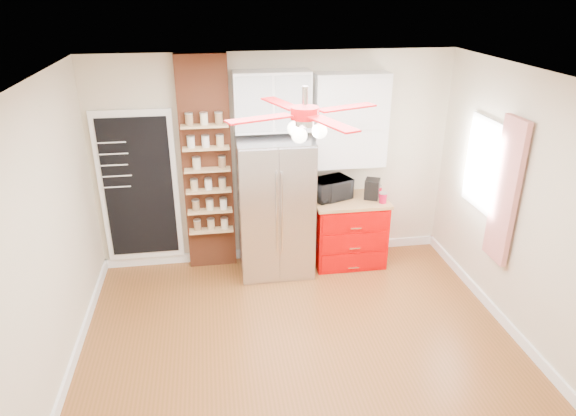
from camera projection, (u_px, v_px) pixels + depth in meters
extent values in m
plane|color=brown|center=(302.00, 348.00, 5.23)|extent=(4.50, 4.50, 0.00)
plane|color=white|center=(305.00, 80.00, 4.15)|extent=(4.50, 4.50, 0.00)
cube|color=beige|center=(275.00, 161.00, 6.50)|extent=(4.50, 0.02, 2.70)
cube|color=beige|center=(367.00, 384.00, 2.88)|extent=(4.50, 0.02, 2.70)
cube|color=beige|center=(44.00, 247.00, 4.37)|extent=(0.02, 4.00, 2.70)
cube|color=beige|center=(530.00, 214.00, 5.01)|extent=(0.02, 4.00, 2.70)
cube|color=white|center=(139.00, 188.00, 6.33)|extent=(0.95, 0.04, 1.95)
cube|color=black|center=(139.00, 189.00, 6.31)|extent=(0.82, 0.02, 1.78)
cube|color=brown|center=(207.00, 166.00, 6.31)|extent=(0.60, 0.16, 2.70)
cube|color=silver|center=(275.00, 207.00, 6.35)|extent=(0.90, 0.70, 1.75)
cube|color=white|center=(272.00, 101.00, 6.01)|extent=(0.90, 0.35, 0.70)
cube|color=#C90000|center=(348.00, 232.00, 6.71)|extent=(0.90, 0.60, 0.86)
cube|color=tan|center=(350.00, 201.00, 6.53)|extent=(0.94, 0.64, 0.04)
cube|color=white|center=(350.00, 120.00, 6.28)|extent=(0.90, 0.30, 1.15)
cube|color=white|center=(485.00, 165.00, 5.74)|extent=(0.04, 0.75, 1.05)
cube|color=red|center=(506.00, 192.00, 5.27)|extent=(0.06, 0.40, 1.55)
cylinder|color=silver|center=(305.00, 98.00, 4.21)|extent=(0.05, 0.05, 0.20)
cylinder|color=#B20A0E|center=(305.00, 113.00, 4.26)|extent=(0.24, 0.24, 0.10)
sphere|color=white|center=(305.00, 132.00, 4.32)|extent=(0.13, 0.13, 0.13)
imported|color=black|center=(331.00, 189.00, 6.49)|extent=(0.56, 0.48, 0.27)
cube|color=black|center=(372.00, 189.00, 6.51)|extent=(0.24, 0.25, 0.25)
cylinder|color=#A9092B|center=(383.00, 198.00, 6.39)|extent=(0.11, 0.11, 0.12)
cylinder|color=red|center=(378.00, 192.00, 6.58)|extent=(0.13, 0.13, 0.13)
cylinder|color=#C0B693|center=(197.00, 163.00, 6.13)|extent=(0.12, 0.12, 0.14)
cylinder|color=#8A6746|center=(222.00, 162.00, 6.19)|extent=(0.11, 0.11, 0.13)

